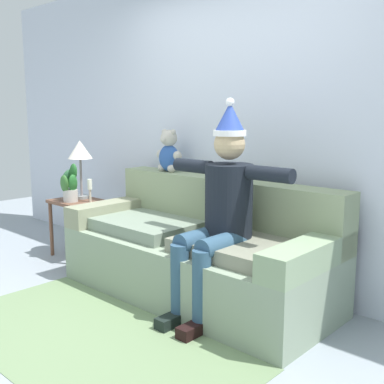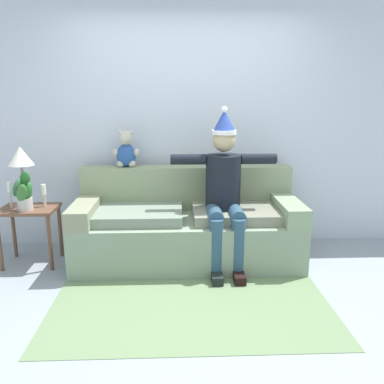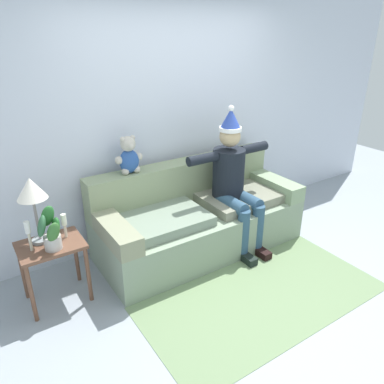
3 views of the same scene
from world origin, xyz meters
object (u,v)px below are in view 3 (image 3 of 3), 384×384
Objects in this scene: couch at (197,217)px; person_seated at (234,179)px; candle_short at (64,223)px; side_table at (52,254)px; table_lamp at (31,192)px; teddy_bear at (129,157)px; candle_tall at (28,232)px; potted_plant at (51,231)px.

person_seated reaches higher than couch.
couch is at bearing 1.39° from candle_short.
person_seated is 2.68× the size of side_table.
table_lamp reaches higher than candle_short.
teddy_bear is 0.65× the size of table_lamp.
candle_short is at bearing 11.41° from candle_tall.
table_lamp is 2.19× the size of candle_tall.
person_seated is 1.97m from table_lamp.
couch reaches higher than side_table.
potted_plant is at bearing 179.80° from person_seated.
candle_tall is (-0.09, -0.10, -0.29)m from table_lamp.
side_table is at bearing -177.26° from couch.
table_lamp is (-0.05, 0.08, 0.56)m from side_table.
candle_short is (-1.40, -0.03, 0.37)m from couch.
teddy_bear is 1.73× the size of candle_short.
table_lamp is 0.32m from candle_tall.
teddy_bear is at bearing 22.35° from candle_short.
person_seated is 1.89m from potted_plant.
table_lamp is 0.38m from candle_short.
candle_short is at bearing 15.05° from side_table.
couch is 5.70× the size of potted_plant.
table_lamp is at bearing 168.55° from candle_short.
table_lamp is at bearing -164.20° from teddy_bear.
potted_plant is 0.17m from candle_tall.
candle_short is at bearing 175.49° from person_seated.
candle_tall is at bearing -172.34° from side_table.
couch is 1.43× the size of person_seated.
potted_plant is at bearing -137.17° from candle_short.
couch is 1.74m from table_lamp.
couch is 1.00m from teddy_bear.
couch is 0.58m from person_seated.
side_table is 0.98× the size of table_lamp.
candle_tall is (-1.07, -0.38, -0.33)m from teddy_bear.
couch reaches higher than candle_tall.
teddy_bear is at bearing 155.59° from couch.
person_seated is 4.02× the size of teddy_bear.
couch is 1.59m from potted_plant.
potted_plant is at bearing -24.55° from candle_tall.
table_lamp is at bearing 47.20° from candle_tall.
person_seated is 1.92m from side_table.
candle_tall is at bearing -160.56° from teddy_bear.
teddy_bear is (-0.97, 0.45, 0.30)m from person_seated.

